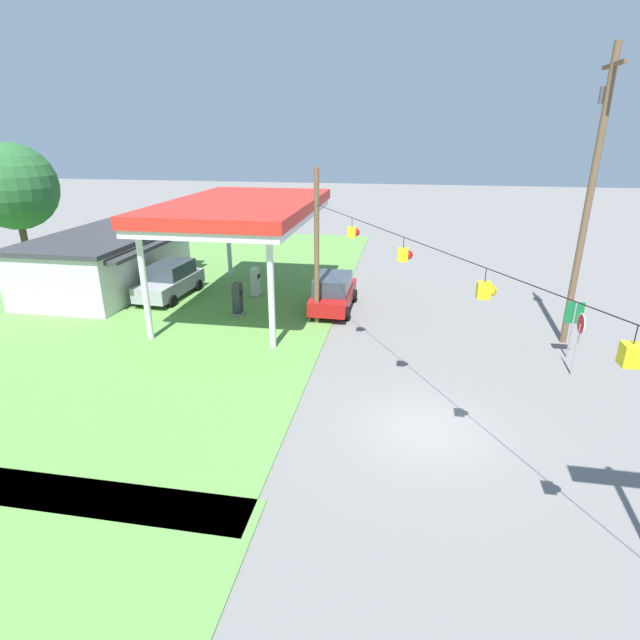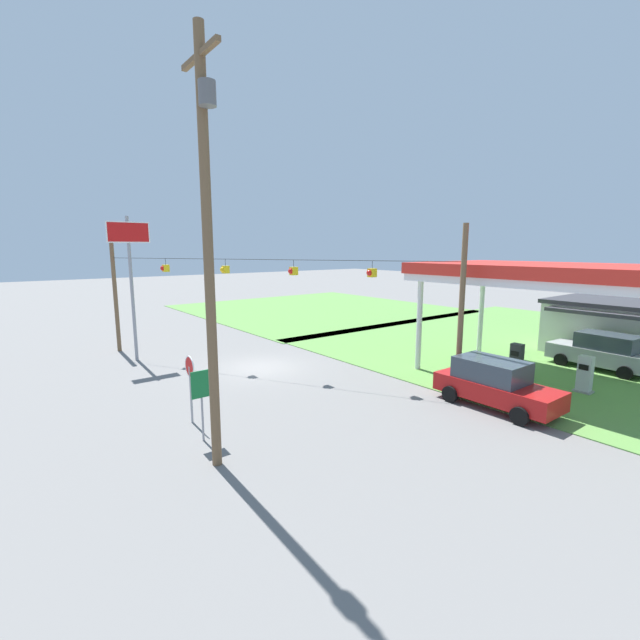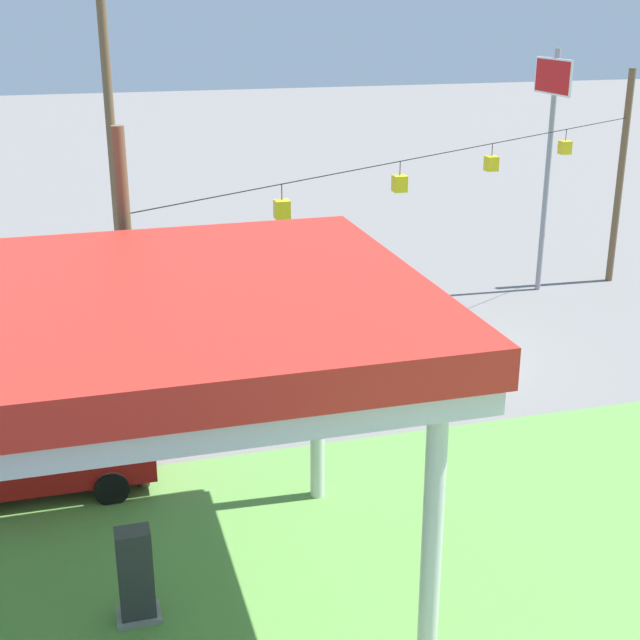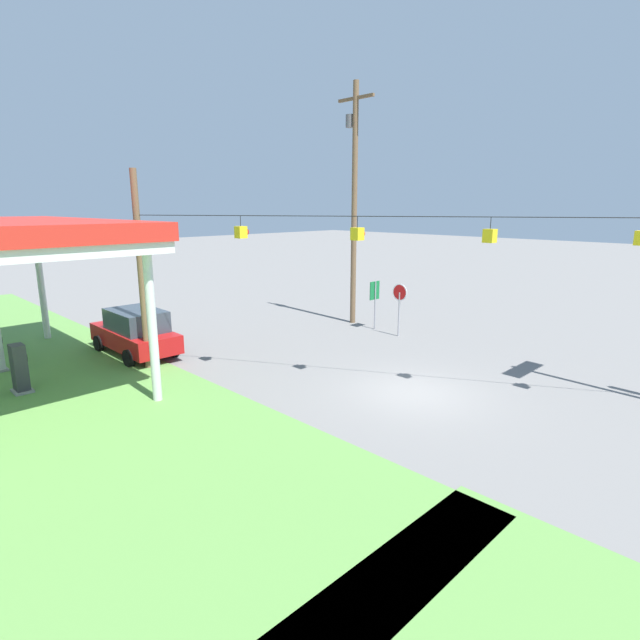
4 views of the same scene
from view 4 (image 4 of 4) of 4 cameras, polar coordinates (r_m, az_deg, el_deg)
The scene contains 7 objects.
ground_plane at distance 16.90m, azimuth 10.72°, elevation -8.20°, with size 160.00×160.00×0.00m, color slate.
fuel_pump_near at distance 19.07m, azimuth -31.10°, elevation -4.93°, with size 0.71×0.56×1.66m.
car_at_pumps_front at distance 21.87m, azimuth -20.35°, elevation -1.26°, with size 4.77×2.14×1.91m.
stop_sign_roadside at distance 23.55m, azimuth 9.08°, elevation 2.46°, with size 0.80×0.08×2.50m.
route_sign at distance 24.79m, azimuth 6.28°, elevation 2.83°, with size 0.10×0.70×2.40m.
utility_pole_main at distance 25.78m, azimuth 3.89°, elevation 14.13°, with size 2.20×0.44×11.87m.
signal_span_gantry at distance 15.93m, azimuth 11.35°, elevation 5.44°, with size 17.53×10.24×7.31m.
Camera 4 is at (-8.78, 13.12, 6.03)m, focal length 28.00 mm.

